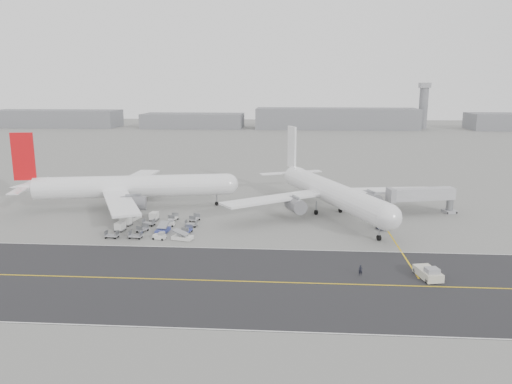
# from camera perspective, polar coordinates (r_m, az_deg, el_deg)

# --- Properties ---
(ground) EXTENTS (700.00, 700.00, 0.00)m
(ground) POSITION_cam_1_polar(r_m,az_deg,el_deg) (96.17, -1.81, -6.06)
(ground) COLOR gray
(ground) RESTS_ON ground
(taxiway) EXTENTS (220.00, 59.00, 0.03)m
(taxiway) POSITION_cam_1_polar(r_m,az_deg,el_deg) (78.97, 0.52, -10.22)
(taxiway) COLOR #2B2A2D
(taxiway) RESTS_ON ground
(horizon_buildings) EXTENTS (520.00, 28.00, 28.00)m
(horizon_buildings) POSITION_cam_1_polar(r_m,az_deg,el_deg) (352.72, 7.45, 7.21)
(horizon_buildings) COLOR gray
(horizon_buildings) RESTS_ON ground
(control_tower) EXTENTS (7.00, 7.00, 31.25)m
(control_tower) POSITION_cam_1_polar(r_m,az_deg,el_deg) (367.42, 18.59, 9.42)
(control_tower) COLOR gray
(control_tower) RESTS_ON ground
(airliner_a) EXTENTS (54.73, 53.64, 19.06)m
(airliner_a) POSITION_cam_1_polar(r_m,az_deg,el_deg) (126.93, -14.51, 0.62)
(airliner_a) COLOR white
(airliner_a) RESTS_ON ground
(airliner_b) EXTENTS (50.89, 51.97, 18.89)m
(airliner_b) POSITION_cam_1_polar(r_m,az_deg,el_deg) (118.56, 8.40, 0.05)
(airliner_b) COLOR white
(airliner_b) RESTS_ON ground
(pushback_tug) EXTENTS (3.77, 7.46, 2.10)m
(pushback_tug) POSITION_cam_1_polar(r_m,az_deg,el_deg) (84.59, 19.10, -8.75)
(pushback_tug) COLOR beige
(pushback_tug) RESTS_ON ground
(jet_bridge) EXTENTS (17.29, 6.95, 6.45)m
(jet_bridge) POSITION_cam_1_polar(r_m,az_deg,el_deg) (123.76, 18.45, -0.39)
(jet_bridge) COLOR gray
(jet_bridge) RESTS_ON ground
(gse_cluster) EXTENTS (25.33, 24.68, 1.98)m
(gse_cluster) POSITION_cam_1_polar(r_m,az_deg,el_deg) (108.59, -11.36, -4.15)
(gse_cluster) COLOR #9A9B9F
(gse_cluster) RESTS_ON ground
(stray_dolly) EXTENTS (1.97, 2.90, 1.68)m
(stray_dolly) POSITION_cam_1_polar(r_m,az_deg,el_deg) (109.30, 14.09, -4.18)
(stray_dolly) COLOR silver
(stray_dolly) RESTS_ON ground
(ground_crew_a) EXTENTS (0.66, 0.44, 1.80)m
(ground_crew_a) POSITION_cam_1_polar(r_m,az_deg,el_deg) (82.72, 11.86, -8.77)
(ground_crew_a) COLOR black
(ground_crew_a) RESTS_ON ground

